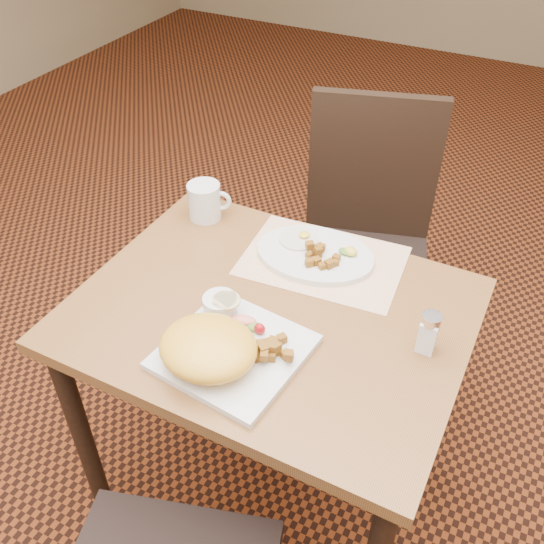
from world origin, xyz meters
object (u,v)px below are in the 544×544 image
(plate_square, at_px, (234,352))
(plate_oval, at_px, (315,255))
(table, at_px, (270,342))
(salt_shaker, at_px, (429,332))
(chair_far, at_px, (365,232))
(coffee_mug, at_px, (205,201))

(plate_square, height_order, plate_oval, plate_oval)
(table, relative_size, salt_shaker, 9.00)
(chair_far, relative_size, coffee_mug, 8.31)
(table, xyz_separation_m, salt_shaker, (0.36, 0.04, 0.16))
(chair_far, relative_size, plate_oval, 3.19)
(chair_far, bearing_deg, coffee_mug, 34.33)
(chair_far, xyz_separation_m, salt_shaker, (0.35, -0.63, 0.26))
(plate_oval, relative_size, salt_shaker, 3.05)
(plate_square, relative_size, coffee_mug, 2.40)
(plate_square, xyz_separation_m, coffee_mug, (-0.33, 0.42, 0.04))
(table, height_order, coffee_mug, coffee_mug)
(coffee_mug, bearing_deg, plate_oval, -5.44)
(table, distance_m, chair_far, 0.68)
(plate_square, distance_m, coffee_mug, 0.53)
(salt_shaker, relative_size, coffee_mug, 0.86)
(plate_square, bearing_deg, plate_oval, 87.20)
(table, distance_m, salt_shaker, 0.39)
(table, height_order, salt_shaker, salt_shaker)
(coffee_mug, bearing_deg, chair_far, 50.72)
(salt_shaker, bearing_deg, chair_far, 118.87)
(plate_oval, distance_m, coffee_mug, 0.35)
(plate_oval, bearing_deg, table, -93.82)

